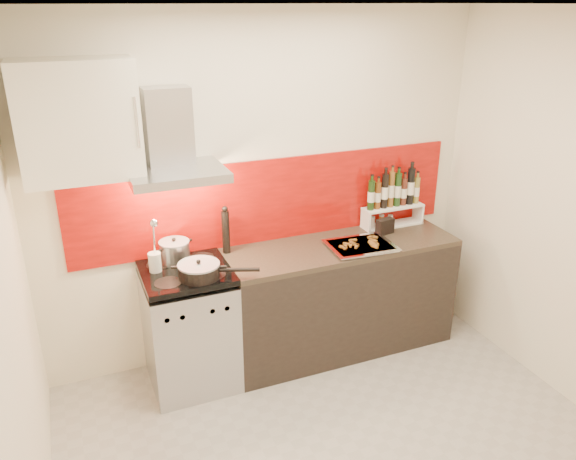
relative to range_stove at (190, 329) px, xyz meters
name	(u,v)px	position (x,y,z in m)	size (l,w,h in m)	color
floor	(346,454)	(0.70, -1.10, -0.44)	(3.40, 3.40, 0.00)	#9E9991
ceiling	(369,5)	(0.70, -1.10, 2.16)	(3.40, 2.80, 0.02)	white
back_wall	(265,191)	(0.70, 0.30, 0.86)	(3.40, 0.02, 2.60)	silver
left_wall	(6,332)	(-1.00, -1.10, 0.86)	(0.02, 2.80, 2.60)	silver
backsplash	(272,200)	(0.75, 0.29, 0.78)	(3.00, 0.02, 0.64)	maroon
range_stove	(190,329)	(0.00, 0.00, 0.00)	(0.60, 0.60, 0.91)	#B7B7BA
counter	(339,296)	(1.20, 0.00, 0.01)	(1.80, 0.60, 0.90)	black
range_hood	(172,146)	(0.00, 0.14, 1.30)	(0.62, 0.50, 0.61)	#B7B7BA
upper_cabinet	(78,121)	(-0.55, 0.13, 1.51)	(0.70, 0.35, 0.72)	white
stock_pot	(175,252)	(-0.04, 0.15, 0.55)	(0.21, 0.21, 0.18)	#B7B7BA
saute_pan	(200,270)	(0.07, -0.15, 0.52)	(0.52, 0.30, 0.13)	black
utensil_jar	(155,256)	(-0.19, 0.05, 0.58)	(0.09, 0.13, 0.41)	silver
pepper_mill	(226,230)	(0.35, 0.19, 0.63)	(0.06, 0.06, 0.36)	black
step_shelf	(394,200)	(1.76, 0.19, 0.68)	(0.52, 0.14, 0.47)	white
caddy_box	(385,226)	(1.62, 0.06, 0.52)	(0.15, 0.06, 0.13)	black
baking_tray	(361,245)	(1.31, -0.11, 0.47)	(0.51, 0.41, 0.03)	silver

